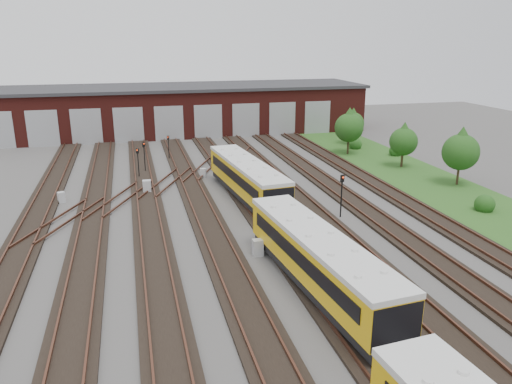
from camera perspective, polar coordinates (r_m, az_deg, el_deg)
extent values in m
plane|color=#474442|center=(33.02, -1.17, -5.28)|extent=(120.00, 120.00, 0.00)
cube|color=black|center=(33.03, -25.73, -6.92)|extent=(2.40, 70.00, 0.18)
cube|color=#543021|center=(33.13, -26.99, -6.71)|extent=(0.10, 70.00, 0.15)
cube|color=#543021|center=(32.82, -24.54, -6.59)|extent=(0.10, 70.00, 0.15)
cube|color=black|center=(32.41, -18.78, -6.53)|extent=(2.40, 70.00, 0.18)
cube|color=#543021|center=(32.42, -20.07, -6.34)|extent=(0.10, 70.00, 0.15)
cube|color=#543021|center=(32.28, -17.53, -6.18)|extent=(0.10, 70.00, 0.15)
cube|color=black|center=(32.27, -11.66, -6.03)|extent=(2.40, 70.00, 0.18)
cube|color=#543021|center=(32.19, -12.96, -5.86)|extent=(0.10, 70.00, 0.15)
cube|color=#543021|center=(32.23, -10.40, -5.66)|extent=(0.10, 70.00, 0.15)
cube|color=black|center=(32.63, -4.61, -5.45)|extent=(2.40, 70.00, 0.18)
cube|color=#543021|center=(32.46, -5.87, -5.29)|extent=(0.10, 70.00, 0.15)
cube|color=#543021|center=(32.68, -3.38, -5.07)|extent=(0.10, 70.00, 0.15)
cube|color=black|center=(33.46, 2.17, -4.81)|extent=(2.40, 70.00, 0.18)
cube|color=#543021|center=(33.21, 0.98, -4.66)|extent=(0.10, 70.00, 0.15)
cube|color=#543021|center=(33.60, 3.35, -4.43)|extent=(0.10, 70.00, 0.15)
cube|color=black|center=(34.74, 8.53, -4.14)|extent=(2.40, 70.00, 0.18)
cube|color=#543021|center=(34.42, 7.44, -4.01)|extent=(0.10, 70.00, 0.15)
cube|color=#543021|center=(34.95, 9.63, -3.77)|extent=(0.10, 70.00, 0.15)
cube|color=black|center=(36.41, 14.36, -3.49)|extent=(2.40, 70.00, 0.18)
cube|color=#543021|center=(36.03, 13.38, -3.36)|extent=(0.10, 70.00, 0.15)
cube|color=#543021|center=(36.69, 15.37, -3.13)|extent=(0.10, 70.00, 0.15)
cube|color=black|center=(38.43, 19.63, -2.87)|extent=(2.40, 70.00, 0.18)
cube|color=#543021|center=(37.99, 18.75, -2.74)|extent=(0.10, 70.00, 0.15)
cube|color=#543021|center=(38.77, 20.53, -2.53)|extent=(0.10, 70.00, 0.15)
cube|color=#543021|center=(41.62, -15.18, -0.69)|extent=(5.40, 9.62, 0.15)
cube|color=#543021|center=(45.53, -10.14, 1.19)|extent=(5.40, 9.62, 0.15)
cube|color=#543021|center=(49.77, -5.92, 2.75)|extent=(5.40, 9.62, 0.15)
cube|color=#543021|center=(38.15, -21.21, -2.93)|extent=(5.40, 9.62, 0.15)
cube|color=#543021|center=(54.28, -2.37, 4.05)|extent=(5.40, 9.62, 0.15)
cube|color=#511814|center=(70.71, -8.71, 9.23)|extent=(50.00, 12.00, 6.00)
cube|color=#2F2E31|center=(70.35, -8.83, 11.77)|extent=(51.00, 12.50, 0.40)
cube|color=#9A9C9F|center=(65.33, -23.19, 6.68)|extent=(3.60, 0.12, 4.40)
cube|color=#9A9C9F|center=(64.74, -18.80, 7.06)|extent=(3.60, 0.12, 4.40)
cube|color=#9A9C9F|center=(64.54, -14.35, 7.41)|extent=(3.60, 0.12, 4.40)
cube|color=#9A9C9F|center=(64.73, -9.89, 7.72)|extent=(3.60, 0.12, 4.40)
cube|color=#9A9C9F|center=(65.29, -5.48, 7.98)|extent=(3.60, 0.12, 4.40)
cube|color=#9A9C9F|center=(66.24, -1.16, 8.19)|extent=(3.60, 0.12, 4.40)
cube|color=#9A9C9F|center=(67.54, 3.02, 8.34)|extent=(3.60, 0.12, 4.40)
cube|color=#9A9C9F|center=(69.17, 7.02, 8.45)|extent=(3.60, 0.12, 4.40)
cube|color=#26511B|center=(49.06, 18.13, 1.47)|extent=(8.00, 55.00, 0.05)
cube|color=black|center=(26.47, 7.09, -9.98)|extent=(3.37, 13.67, 0.54)
cube|color=#D3970B|center=(25.92, 7.19, -7.49)|extent=(3.64, 13.70, 1.98)
cube|color=silver|center=(25.47, 7.28, -5.19)|extent=(3.73, 13.71, 0.27)
cube|color=black|center=(25.34, 4.78, -7.45)|extent=(1.20, 11.86, 0.77)
cube|color=black|center=(26.35, 9.53, -6.63)|extent=(1.20, 11.86, 0.77)
cube|color=black|center=(40.68, -1.04, 0.03)|extent=(3.37, 13.67, 0.54)
cube|color=#D3970B|center=(40.32, -1.05, 1.74)|extent=(3.64, 13.70, 1.98)
cube|color=silver|center=(40.03, -1.06, 3.30)|extent=(3.73, 13.71, 0.27)
cube|color=black|center=(39.91, -2.68, 1.90)|extent=(1.20, 11.86, 0.77)
cube|color=black|center=(40.65, 0.53, 2.20)|extent=(1.20, 11.86, 0.77)
cylinder|color=black|center=(47.83, -13.29, 2.93)|extent=(0.09, 0.09, 2.38)
cube|color=black|center=(47.51, -13.40, 4.59)|extent=(0.26, 0.20, 0.46)
sphere|color=#FB360D|center=(47.39, -13.41, 4.67)|extent=(0.11, 0.11, 0.11)
cylinder|color=black|center=(49.68, -12.60, 3.61)|extent=(0.09, 0.09, 2.56)
cube|color=black|center=(49.36, -12.72, 5.31)|extent=(0.26, 0.20, 0.46)
sphere|color=#FB360D|center=(49.25, -12.72, 5.39)|extent=(0.11, 0.11, 0.11)
cylinder|color=black|center=(54.52, -9.94, 4.77)|extent=(0.09, 0.09, 2.20)
cube|color=black|center=(54.26, -10.01, 6.13)|extent=(0.25, 0.19, 0.43)
sphere|color=#FB360D|center=(54.16, -10.01, 6.20)|extent=(0.10, 0.10, 0.10)
cylinder|color=black|center=(36.85, 9.71, -0.87)|extent=(0.10, 0.10, 2.69)
cube|color=black|center=(36.39, 9.84, 1.53)|extent=(0.28, 0.19, 0.51)
sphere|color=#FB360D|center=(36.27, 9.91, 1.65)|extent=(0.12, 0.12, 0.12)
cube|color=#B6B8BB|center=(42.70, -21.35, -0.57)|extent=(0.66, 0.61, 0.88)
cube|color=#B6B8BB|center=(43.11, -12.36, 0.58)|extent=(0.70, 0.58, 1.14)
cube|color=#B6B8BB|center=(30.28, 0.20, -6.37)|extent=(0.62, 0.52, 1.03)
cube|color=#B6B8BB|center=(47.14, -6.07, 2.16)|extent=(0.64, 0.58, 0.90)
cube|color=#B6B8BB|center=(48.36, -1.88, 2.72)|extent=(0.65, 0.56, 1.03)
cylinder|color=#362718|center=(57.39, 10.46, 5.08)|extent=(0.21, 0.21, 1.65)
sphere|color=#1B4313|center=(56.98, 10.58, 7.24)|extent=(3.20, 3.20, 3.20)
cone|color=#1B4313|center=(56.80, 10.64, 8.37)|extent=(2.74, 2.74, 2.29)
cylinder|color=#362718|center=(63.00, 10.91, 6.02)|extent=(0.21, 0.21, 1.40)
sphere|color=#1B4313|center=(62.67, 11.01, 7.69)|extent=(2.72, 2.72, 2.72)
cone|color=#1B4313|center=(62.52, 11.06, 8.57)|extent=(2.33, 2.33, 1.94)
cylinder|color=#362718|center=(47.96, 22.06, 1.70)|extent=(0.21, 0.21, 1.64)
sphere|color=#1B4313|center=(47.47, 22.35, 4.24)|extent=(3.20, 3.20, 3.20)
cone|color=#1B4313|center=(47.25, 22.51, 5.59)|extent=(2.74, 2.74, 2.28)
cylinder|color=#362718|center=(52.82, 16.33, 3.51)|extent=(0.24, 0.24, 1.44)
sphere|color=#1B4313|center=(52.42, 16.51, 5.54)|extent=(2.80, 2.80, 2.80)
cone|color=#1B4313|center=(52.24, 16.60, 6.61)|extent=(2.40, 2.40, 2.00)
sphere|color=#1B4313|center=(41.58, 24.71, -0.99)|extent=(1.51, 1.51, 1.51)
sphere|color=#1B4313|center=(60.35, 11.30, 5.56)|extent=(1.51, 1.51, 1.51)
sphere|color=#1B4313|center=(57.83, 15.70, 4.72)|extent=(1.46, 1.46, 1.46)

